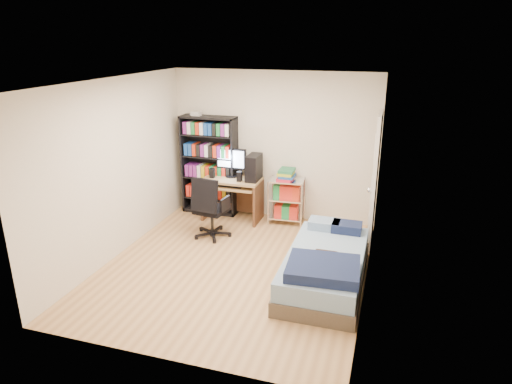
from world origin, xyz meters
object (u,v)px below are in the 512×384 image
(media_shelf, at_px, (209,164))
(bed, at_px, (325,267))
(office_chair, at_px, (211,218))
(computer_desk, at_px, (239,182))

(media_shelf, xyz_separation_m, bed, (2.37, -1.93, -0.65))
(media_shelf, bearing_deg, bed, -39.15)
(office_chair, bearing_deg, bed, -17.38)
(computer_desk, height_order, bed, computer_desk)
(computer_desk, distance_m, bed, 2.54)
(office_chair, distance_m, bed, 2.15)
(bed, bearing_deg, computer_desk, 135.17)
(bed, bearing_deg, office_chair, 154.94)
(computer_desk, distance_m, office_chair, 0.94)
(media_shelf, bearing_deg, office_chair, -67.49)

